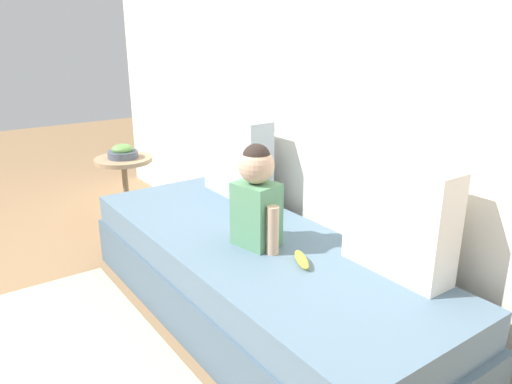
{
  "coord_description": "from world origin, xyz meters",
  "views": [
    {
      "loc": [
        1.77,
        -1.24,
        1.4
      ],
      "look_at": [
        0.02,
        0.0,
        0.68
      ],
      "focal_mm": 34.34,
      "sensor_mm": 36.0,
      "label": 1
    }
  ],
  "objects_px": {
    "throw_pillow_right": "(400,219)",
    "side_table": "(125,174)",
    "fruit_bowl": "(123,152)",
    "toddler": "(256,196)",
    "throw_pillow_left": "(237,157)",
    "couch": "(253,280)",
    "banana": "(302,260)"
  },
  "relations": [
    {
      "from": "throw_pillow_left",
      "to": "side_table",
      "type": "relative_size",
      "value": 0.99
    },
    {
      "from": "banana",
      "to": "side_table",
      "type": "relative_size",
      "value": 0.32
    },
    {
      "from": "couch",
      "to": "side_table",
      "type": "bearing_deg",
      "value": -177.92
    },
    {
      "from": "throw_pillow_left",
      "to": "toddler",
      "type": "distance_m",
      "value": 0.72
    },
    {
      "from": "throw_pillow_right",
      "to": "side_table",
      "type": "xyz_separation_m",
      "value": [
        -2.13,
        -0.36,
        -0.26
      ]
    },
    {
      "from": "throw_pillow_left",
      "to": "banana",
      "type": "xyz_separation_m",
      "value": [
        0.93,
        -0.28,
        -0.22
      ]
    },
    {
      "from": "side_table",
      "to": "fruit_bowl",
      "type": "relative_size",
      "value": 2.48
    },
    {
      "from": "toddler",
      "to": "fruit_bowl",
      "type": "distance_m",
      "value": 1.58
    },
    {
      "from": "throw_pillow_left",
      "to": "side_table",
      "type": "xyz_separation_m",
      "value": [
        -0.93,
        -0.36,
        -0.27
      ]
    },
    {
      "from": "throw_pillow_left",
      "to": "banana",
      "type": "distance_m",
      "value": 0.99
    },
    {
      "from": "side_table",
      "to": "throw_pillow_left",
      "type": "bearing_deg",
      "value": 21.3
    },
    {
      "from": "toddler",
      "to": "fruit_bowl",
      "type": "height_order",
      "value": "toddler"
    },
    {
      "from": "fruit_bowl",
      "to": "banana",
      "type": "bearing_deg",
      "value": 2.5
    },
    {
      "from": "couch",
      "to": "throw_pillow_right",
      "type": "xyz_separation_m",
      "value": [
        0.6,
        0.31,
        0.45
      ]
    },
    {
      "from": "throw_pillow_left",
      "to": "side_table",
      "type": "distance_m",
      "value": 1.03
    },
    {
      "from": "toddler",
      "to": "side_table",
      "type": "bearing_deg",
      "value": -178.52
    },
    {
      "from": "side_table",
      "to": "banana",
      "type": "bearing_deg",
      "value": 2.5
    },
    {
      "from": "toddler",
      "to": "side_table",
      "type": "distance_m",
      "value": 1.6
    },
    {
      "from": "throw_pillow_right",
      "to": "side_table",
      "type": "height_order",
      "value": "throw_pillow_right"
    },
    {
      "from": "throw_pillow_left",
      "to": "fruit_bowl",
      "type": "height_order",
      "value": "throw_pillow_left"
    },
    {
      "from": "throw_pillow_right",
      "to": "toddler",
      "type": "distance_m",
      "value": 0.64
    },
    {
      "from": "couch",
      "to": "banana",
      "type": "height_order",
      "value": "banana"
    },
    {
      "from": "throw_pillow_right",
      "to": "banana",
      "type": "xyz_separation_m",
      "value": [
        -0.27,
        -0.28,
        -0.21
      ]
    },
    {
      "from": "throw_pillow_left",
      "to": "side_table",
      "type": "bearing_deg",
      "value": -158.7
    },
    {
      "from": "couch",
      "to": "toddler",
      "type": "bearing_deg",
      "value": -17.2
    },
    {
      "from": "throw_pillow_right",
      "to": "banana",
      "type": "relative_size",
      "value": 2.75
    },
    {
      "from": "fruit_bowl",
      "to": "throw_pillow_right",
      "type": "bearing_deg",
      "value": 9.65
    },
    {
      "from": "toddler",
      "to": "fruit_bowl",
      "type": "relative_size",
      "value": 2.29
    },
    {
      "from": "couch",
      "to": "fruit_bowl",
      "type": "xyz_separation_m",
      "value": [
        -1.53,
        -0.06,
        0.35
      ]
    },
    {
      "from": "toddler",
      "to": "side_table",
      "type": "relative_size",
      "value": 0.92
    },
    {
      "from": "banana",
      "to": "fruit_bowl",
      "type": "height_order",
      "value": "fruit_bowl"
    },
    {
      "from": "throw_pillow_left",
      "to": "toddler",
      "type": "relative_size",
      "value": 1.07
    }
  ]
}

